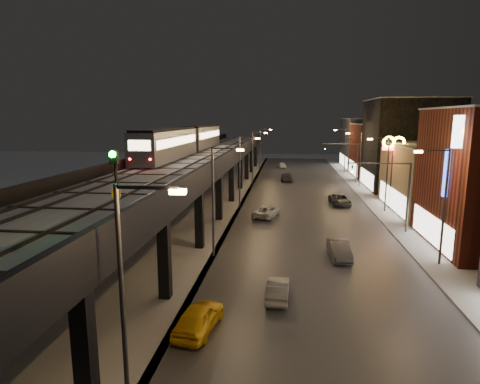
{
  "coord_description": "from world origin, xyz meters",
  "views": [
    {
      "loc": [
        5.19,
        -18.05,
        11.25
      ],
      "look_at": [
        1.2,
        15.43,
        5.0
      ],
      "focal_mm": 30.0,
      "sensor_mm": 36.0,
      "label": 1
    }
  ],
  "objects": [
    {
      "name": "elevated_viaduct",
      "position": [
        -6.0,
        31.84,
        5.62
      ],
      "size": [
        9.0,
        100.0,
        6.3
      ],
      "color": "black",
      "rests_on": "ground"
    },
    {
      "name": "streetlight_right_2",
      "position": [
        16.73,
        31.0,
        5.24
      ],
      "size": [
        2.56,
        0.28,
        9.0
      ],
      "color": "#38383A",
      "rests_on": "ground"
    },
    {
      "name": "streetlight_left_2",
      "position": [
        -0.43,
        31.0,
        5.24
      ],
      "size": [
        2.57,
        0.28,
        9.0
      ],
      "color": "#38383A",
      "rests_on": "ground"
    },
    {
      "name": "sign_citgo",
      "position": [
        18.5,
        13.59,
        8.81
      ],
      "size": [
        2.41,
        0.39,
        11.45
      ],
      "color": "#38383A",
      "rests_on": "ground"
    },
    {
      "name": "building_e",
      "position": [
        23.99,
        62.0,
        5.08
      ],
      "size": [
        12.2,
        12.2,
        10.16
      ],
      "color": "maroon",
      "rests_on": "ground"
    },
    {
      "name": "streetlight_left_1",
      "position": [
        -0.43,
        13.0,
        5.24
      ],
      "size": [
        2.57,
        0.28,
        9.0
      ],
      "color": "#38383A",
      "rests_on": "ground"
    },
    {
      "name": "rail_signal",
      "position": [
        -2.1,
        -1.89,
        8.98
      ],
      "size": [
        0.38,
        0.45,
        3.32
      ],
      "color": "black",
      "rests_on": "viaduct_trackbed"
    },
    {
      "name": "traffic_light_rig_a",
      "position": [
        15.84,
        22.0,
        4.5
      ],
      "size": [
        6.1,
        0.34,
        7.0
      ],
      "color": "#38383A",
      "rests_on": "ground"
    },
    {
      "name": "car_onc_dark",
      "position": [
        12.08,
        34.18,
        0.68
      ],
      "size": [
        2.71,
        5.11,
        1.37
      ],
      "primitive_type": "imported",
      "rotation": [
        0.0,
        0.0,
        0.09
      ],
      "color": "#38393C",
      "rests_on": "ground"
    },
    {
      "name": "building_f",
      "position": [
        23.99,
        76.0,
        5.58
      ],
      "size": [
        12.2,
        16.2,
        11.16
      ],
      "color": "#3B3C44",
      "rests_on": "ground"
    },
    {
      "name": "sign_carwash",
      "position": [
        18.5,
        15.41,
        6.23
      ],
      "size": [
        1.69,
        0.35,
        8.79
      ],
      "color": "#38383A",
      "rests_on": "ground"
    },
    {
      "name": "building_c",
      "position": [
        23.99,
        32.0,
        4.08
      ],
      "size": [
        12.2,
        15.2,
        8.16
      ],
      "color": "#988259",
      "rests_on": "ground"
    },
    {
      "name": "car_onc_silver",
      "position": [
        9.5,
        13.65,
        0.7
      ],
      "size": [
        1.72,
        4.35,
        1.41
      ],
      "primitive_type": "imported",
      "rotation": [
        0.0,
        0.0,
        0.05
      ],
      "color": "#414346",
      "rests_on": "ground"
    },
    {
      "name": "traffic_light_rig_b",
      "position": [
        15.84,
        52.0,
        4.5
      ],
      "size": [
        6.1,
        0.34,
        7.0
      ],
      "color": "#38383A",
      "rests_on": "ground"
    },
    {
      "name": "under_viaduct_pavement",
      "position": [
        -6.0,
        35.0,
        0.03
      ],
      "size": [
        11.0,
        120.0,
        0.06
      ],
      "primitive_type": "cube",
      "color": "#9FA1A8",
      "rests_on": "ground"
    },
    {
      "name": "ground",
      "position": [
        0.0,
        0.0,
        0.0
      ],
      "size": [
        220.0,
        220.0,
        0.0
      ],
      "primitive_type": "plane",
      "color": "silver"
    },
    {
      "name": "streetlight_left_0",
      "position": [
        -0.43,
        -5.0,
        5.24
      ],
      "size": [
        2.57,
        0.28,
        9.0
      ],
      "color": "#38383A",
      "rests_on": "ground"
    },
    {
      "name": "streetlight_right_4",
      "position": [
        16.73,
        67.0,
        5.24
      ],
      "size": [
        2.56,
        0.28,
        9.0
      ],
      "color": "#38383A",
      "rests_on": "ground"
    },
    {
      "name": "road_surface",
      "position": [
        7.5,
        35.0,
        0.03
      ],
      "size": [
        17.0,
        120.0,
        0.06
      ],
      "primitive_type": "cube",
      "color": "#46474D",
      "rests_on": "ground"
    },
    {
      "name": "subway_train",
      "position": [
        -8.5,
        35.74,
        8.35
      ],
      "size": [
        2.91,
        35.89,
        3.48
      ],
      "color": "gray",
      "rests_on": "viaduct_trackbed"
    },
    {
      "name": "car_mid_dark",
      "position": [
        5.17,
        53.97,
        0.77
      ],
      "size": [
        2.23,
        5.34,
        1.54
      ],
      "primitive_type": "imported",
      "rotation": [
        0.0,
        0.0,
        3.13
      ],
      "color": "#3D3F49",
      "rests_on": "ground"
    },
    {
      "name": "car_mid_silver",
      "position": [
        2.93,
        26.73,
        0.68
      ],
      "size": [
        3.29,
        5.26,
        1.36
      ],
      "primitive_type": "imported",
      "rotation": [
        0.0,
        0.0,
        2.91
      ],
      "color": "silver",
      "rests_on": "ground"
    },
    {
      "name": "sidewalk_right",
      "position": [
        17.5,
        35.0,
        0.07
      ],
      "size": [
        4.0,
        120.0,
        0.14
      ],
      "primitive_type": "cube",
      "color": "#9FA1A8",
      "rests_on": "ground"
    },
    {
      "name": "car_far_white",
      "position": [
        3.81,
        72.27,
        0.7
      ],
      "size": [
        2.64,
        4.4,
        1.4
      ],
      "primitive_type": "imported",
      "rotation": [
        0.0,
        0.0,
        3.4
      ],
      "color": "silver",
      "rests_on": "ground"
    },
    {
      "name": "streetlight_left_4",
      "position": [
        -0.43,
        67.0,
        5.24
      ],
      "size": [
        2.57,
        0.28,
        9.0
      ],
      "color": "#38383A",
      "rests_on": "ground"
    },
    {
      "name": "building_d",
      "position": [
        23.99,
        48.0,
        7.08
      ],
      "size": [
        12.2,
        13.2,
        14.16
      ],
      "color": "black",
      "rests_on": "ground"
    },
    {
      "name": "streetlight_left_3",
      "position": [
        -0.43,
        49.0,
        5.24
      ],
      "size": [
        2.57,
        0.28,
        9.0
      ],
      "color": "#38383A",
      "rests_on": "ground"
    },
    {
      "name": "car_near_white",
      "position": [
        4.76,
        5.62,
        0.63
      ],
      "size": [
        1.44,
        3.84,
        1.25
      ],
      "primitive_type": "imported",
      "rotation": [
        0.0,
        0.0,
        3.11
      ],
      "color": "#979797",
      "rests_on": "ground"
    },
    {
      "name": "viaduct_parapet_streetside",
      "position": [
        -1.65,
        32.0,
        6.85
      ],
      "size": [
        0.3,
        100.0,
        1.1
      ],
      "primitive_type": "cube",
      "color": "black",
      "rests_on": "elevated_viaduct"
    },
    {
      "name": "car_taxi",
      "position": [
        0.68,
        1.28,
        0.73
      ],
      "size": [
        2.33,
        4.51,
        1.47
      ],
      "primitive_type": "imported",
      "rotation": [
        0.0,
        0.0,
        3.0
      ],
      "color": "yellow",
      "rests_on": "ground"
    },
    {
      "name": "streetlight_right_3",
      "position": [
        16.73,
        49.0,
        5.24
      ],
      "size": [
        2.56,
        0.28,
        9.0
      ],
      "color": "#38383A",
      "rests_on": "ground"
    },
    {
      "name": "viaduct_parapet_far",
      "position": [
        -10.35,
        32.0,
        6.85
      ],
      "size": [
        0.3,
        100.0,
        1.1
      ],
      "primitive_type": "cube",
      "color": "black",
      "rests_on": "elevated_viaduct"
    },
    {
      "name": "viaduct_trackbed",
      "position": [
        -6.01,
        31.97,
        6.39
      ],
      "size": [
        8.4,
        100.0,
        0.32
      ],
      "color": "#B2B7C1",
      "rests_on": "elevated_viaduct"
    },
    {
      "name": "streetlight_right_1",
      "position": [
        16.73,
        13.0,
        5.24
      ],
      "size": [
        2.56,
        0.28,
        9.0
      ],
      "color": "#38383A",
      "rests_on": "ground"
    },
    {
      "name": "sign_mcdonalds",
      "position": [
        18.0,
        32.85,
        7.23
      ],
      "size": [
        2.7,
        0.49,
        9.06
      ],
      "color": "#38383A",
      "rests_on": "ground"
    }
  ]
}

